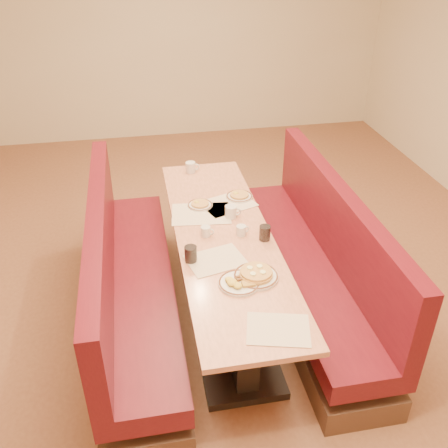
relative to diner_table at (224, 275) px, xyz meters
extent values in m
plane|color=#9E6647|center=(0.00, 0.00, -0.37)|extent=(8.00, 8.00, 0.00)
cube|color=beige|center=(0.00, 4.00, 1.03)|extent=(6.00, 0.04, 2.80)
cube|color=black|center=(0.00, 0.00, -0.34)|extent=(0.55, 1.88, 0.06)
cube|color=black|center=(0.00, 0.00, -0.02)|extent=(0.15, 1.75, 0.71)
cube|color=#E9916C|center=(0.00, 0.00, 0.36)|extent=(0.70, 2.50, 0.04)
cube|color=#4C3326|center=(-0.68, 0.00, -0.27)|extent=(0.55, 2.50, 0.20)
cube|color=maroon|center=(-0.68, 0.00, 0.00)|extent=(0.55, 2.50, 0.16)
cube|color=maroon|center=(-0.89, 0.00, 0.38)|extent=(0.12, 2.50, 0.60)
cube|color=#4C3326|center=(0.68, 0.00, -0.27)|extent=(0.55, 2.50, 0.20)
cube|color=maroon|center=(0.68, 0.00, 0.00)|extent=(0.55, 2.50, 0.16)
cube|color=maroon|center=(0.89, 0.00, 0.38)|extent=(0.12, 2.50, 0.60)
cube|color=#F2E3BD|center=(-0.11, -0.31, 0.38)|extent=(0.44, 0.37, 0.00)
cube|color=#F2E3BD|center=(0.12, -1.04, 0.38)|extent=(0.41, 0.35, 0.00)
cube|color=#F2E3BD|center=(-0.12, 0.33, 0.38)|extent=(0.49, 0.39, 0.00)
cube|color=#F2E3BD|center=(0.12, 0.45, 0.38)|extent=(0.49, 0.43, 0.00)
cylinder|color=beige|center=(0.11, -0.54, 0.39)|extent=(0.29, 0.29, 0.02)
torus|color=brown|center=(0.11, -0.54, 0.39)|extent=(0.29, 0.29, 0.01)
cylinder|color=gold|center=(0.11, -0.54, 0.40)|extent=(0.22, 0.22, 0.02)
cylinder|color=gold|center=(0.11, -0.54, 0.42)|extent=(0.21, 0.21, 0.02)
cylinder|color=#FEFBA5|center=(0.14, -0.51, 0.44)|extent=(0.04, 0.04, 0.01)
cylinder|color=#FEFBA5|center=(0.08, -0.51, 0.44)|extent=(0.04, 0.04, 0.01)
cylinder|color=#FEFBA5|center=(0.08, -0.58, 0.44)|extent=(0.04, 0.04, 0.01)
cylinder|color=#FEFBA5|center=(0.15, -0.57, 0.44)|extent=(0.04, 0.04, 0.01)
cylinder|color=beige|center=(-0.01, -0.59, 0.38)|extent=(0.27, 0.27, 0.02)
torus|color=brown|center=(-0.01, -0.59, 0.39)|extent=(0.26, 0.26, 0.01)
ellipsoid|color=gold|center=(-0.06, -0.61, 0.41)|extent=(0.07, 0.07, 0.04)
ellipsoid|color=gold|center=(-0.03, -0.64, 0.41)|extent=(0.06, 0.06, 0.03)
ellipsoid|color=gold|center=(-0.07, -0.57, 0.41)|extent=(0.05, 0.05, 0.03)
cylinder|color=brown|center=(0.02, -0.57, 0.40)|extent=(0.10, 0.04, 0.02)
cylinder|color=brown|center=(0.02, -0.55, 0.40)|extent=(0.10, 0.04, 0.02)
cube|color=gold|center=(0.04, -0.63, 0.40)|extent=(0.08, 0.06, 0.02)
cylinder|color=beige|center=(0.23, 0.54, 0.38)|extent=(0.22, 0.22, 0.02)
torus|color=brown|center=(0.23, 0.54, 0.39)|extent=(0.22, 0.22, 0.01)
cylinder|color=gold|center=(0.23, 0.54, 0.40)|extent=(0.15, 0.15, 0.02)
ellipsoid|color=gold|center=(0.21, 0.56, 0.41)|extent=(0.05, 0.05, 0.02)
cylinder|color=beige|center=(-0.11, 0.45, 0.38)|extent=(0.20, 0.20, 0.02)
torus|color=brown|center=(-0.11, 0.45, 0.39)|extent=(0.20, 0.20, 0.01)
cylinder|color=gold|center=(-0.11, 0.45, 0.40)|extent=(0.14, 0.14, 0.02)
ellipsoid|color=gold|center=(-0.13, 0.47, 0.41)|extent=(0.04, 0.04, 0.02)
cylinder|color=beige|center=(0.13, -0.03, 0.41)|extent=(0.07, 0.07, 0.08)
torus|color=beige|center=(0.16, -0.02, 0.41)|extent=(0.06, 0.02, 0.05)
cylinder|color=black|center=(0.13, -0.03, 0.45)|extent=(0.06, 0.06, 0.01)
cylinder|color=beige|center=(-0.13, 0.01, 0.41)|extent=(0.07, 0.07, 0.08)
torus|color=beige|center=(-0.10, 0.00, 0.41)|extent=(0.06, 0.03, 0.05)
cylinder|color=black|center=(-0.13, 0.01, 0.45)|extent=(0.06, 0.06, 0.01)
cylinder|color=beige|center=(0.10, 0.24, 0.42)|extent=(0.09, 0.09, 0.10)
torus|color=beige|center=(0.15, 0.23, 0.42)|extent=(0.07, 0.03, 0.07)
cylinder|color=black|center=(0.10, 0.24, 0.47)|extent=(0.08, 0.08, 0.01)
cylinder|color=beige|center=(-0.10, 1.10, 0.42)|extent=(0.09, 0.09, 0.10)
torus|color=beige|center=(-0.05, 1.10, 0.42)|extent=(0.07, 0.02, 0.07)
cylinder|color=black|center=(-0.10, 1.10, 0.47)|extent=(0.08, 0.08, 0.01)
cylinder|color=black|center=(-0.28, -0.28, 0.43)|extent=(0.08, 0.08, 0.11)
cylinder|color=silver|center=(-0.28, -0.28, 0.43)|extent=(0.08, 0.08, 0.12)
cylinder|color=black|center=(0.28, -0.12, 0.43)|extent=(0.08, 0.08, 0.11)
cylinder|color=silver|center=(0.28, -0.12, 0.43)|extent=(0.08, 0.08, 0.11)
camera|label=1|loc=(-0.57, -3.04, 2.37)|focal=40.00mm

